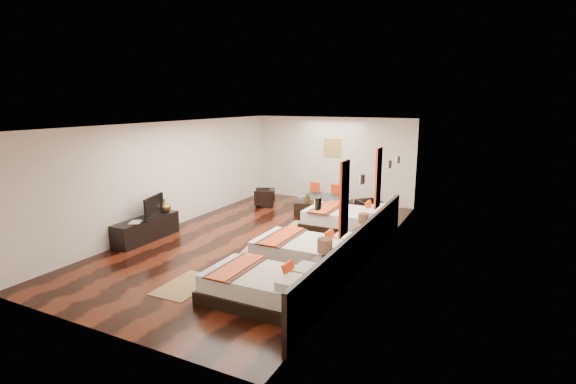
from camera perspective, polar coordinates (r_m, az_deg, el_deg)
The scene contains 30 objects.
floor at distance 10.52m, azimuth -3.51°, elevation -6.35°, with size 5.50×9.50×0.01m, color black.
ceiling at distance 9.99m, azimuth -3.72°, elevation 9.07°, with size 5.50×9.50×0.01m, color white.
back_wall at distance 14.41m, azimuth 5.93°, elevation 4.36°, with size 5.50×0.01×2.80m, color silver.
left_wall at distance 11.77m, azimuth -15.29°, elevation 2.26°, with size 0.01×9.50×2.80m, color silver.
right_wall at distance 9.12m, azimuth 11.51°, elevation -0.33°, with size 0.01×9.50×2.80m, color silver.
headboard_panel at distance 8.65m, azimuth 9.58°, elevation -7.49°, with size 0.08×6.60×0.90m, color black.
bed_near at distance 7.35m, azimuth -3.08°, elevation -12.51°, with size 2.03×1.28×0.77m.
bed_mid at distance 8.81m, azimuth 2.69°, elevation -8.10°, with size 2.17×1.36×0.83m.
bed_far at distance 11.16m, azimuth 8.21°, elevation -3.78°, with size 2.26×1.42×0.86m.
nightstand_a at distance 7.68m, azimuth 4.86°, elevation -10.77°, with size 0.50×0.50×0.99m.
nightstand_b at distance 9.75m, azimuth 9.95°, elevation -6.10°, with size 0.45×0.45×0.88m.
jute_mat_near at distance 8.23m, azimuth -13.46°, elevation -12.02°, with size 0.75×1.20×0.01m, color #997D4E.
jute_mat_mid at distance 9.70m, azimuth -3.92°, elevation -7.92°, with size 0.75×1.20×0.01m, color #997D4E.
jute_mat_far at distance 11.44m, azimuth 1.66°, elevation -4.77°, with size 0.75×1.20×0.01m, color #997D4E.
tv_console at distance 10.95m, azimuth -18.39°, elevation -4.70°, with size 0.50×1.80×0.55m, color black.
tv at distance 10.87m, azimuth -17.90°, elevation -1.83°, with size 0.93×0.12×0.53m, color black.
book at distance 10.55m, azimuth -20.36°, elevation -3.83°, with size 0.25×0.33×0.03m, color black.
figurine at distance 11.31m, azimuth -16.12°, elevation -1.74°, with size 0.31×0.31×0.33m, color brown.
sofa at distance 13.57m, azimuth 4.97°, elevation -1.08°, with size 1.65×0.65×0.48m, color slate.
armchair_left at distance 13.72m, azimuth -3.18°, elevation -0.72°, with size 0.61×0.63×0.57m, color black.
armchair_right at distance 12.45m, azimuth 10.69°, elevation -2.27°, with size 0.60×0.62×0.56m, color black.
coffee_table at distance 12.64m, azimuth 3.21°, elevation -2.23°, with size 1.00×0.50×0.40m, color black.
table_plant at distance 12.62m, azimuth 2.72°, elevation -0.61°, with size 0.27×0.23×0.30m, color #23541C.
orange_panel_a at distance 7.28m, azimuth 7.51°, elevation -0.89°, with size 0.04×0.40×1.30m, color #D86014.
orange_panel_b at distance 9.35m, azimuth 11.95°, elevation 1.84°, with size 0.04×0.40×1.30m, color #D86014.
sconce_near at distance 6.26m, azimuth 4.01°, elevation -1.55°, with size 0.07×0.12×0.18m.
sconce_mid at distance 8.29m, azimuth 9.88°, elevation 1.68°, with size 0.07×0.12×0.18m.
sconce_far at distance 10.39m, azimuth 13.41°, elevation 3.61°, with size 0.07×0.12×0.18m.
sconce_lounge at distance 11.26m, azimuth 14.48°, elevation 4.19°, with size 0.07×0.12×0.18m.
gold_artwork at distance 14.34m, azimuth 5.93°, elevation 5.93°, with size 0.60×0.04×0.60m, color #AD873F.
Camera 1 is at (5.02, -8.62, 3.32)m, focal length 26.64 mm.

